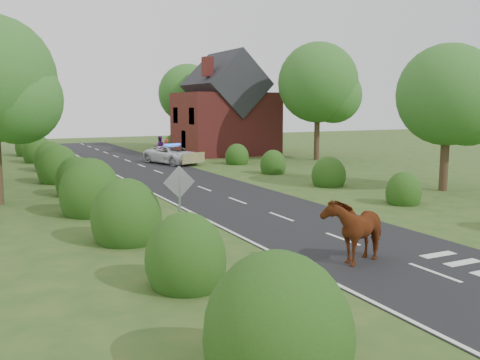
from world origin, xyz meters
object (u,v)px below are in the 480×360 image
pedestrian_purple (160,147)px  cow (354,234)px  road_sign (179,193)px  pedestrian_red (166,150)px  police_van (173,155)px

pedestrian_purple → cow: bearing=89.5°
road_sign → pedestrian_red: bearing=72.5°
police_van → pedestrian_red: (0.17, 1.99, 0.19)m
cow → police_van: size_ratio=0.41×
police_van → pedestrian_purple: size_ratio=2.97×
cow → pedestrian_red: size_ratio=1.26×
pedestrian_red → pedestrian_purple: bearing=-102.6°
police_van → pedestrian_red: bearing=67.1°
pedestrian_red → road_sign: bearing=67.4°
police_van → cow: bearing=-116.1°
road_sign → police_van: road_sign is taller
pedestrian_red → pedestrian_purple: (0.38, 2.86, 0.04)m
cow → pedestrian_purple: pedestrian_purple is taller
cow → pedestrian_red: pedestrian_red is taller
road_sign → cow: size_ratio=1.14×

